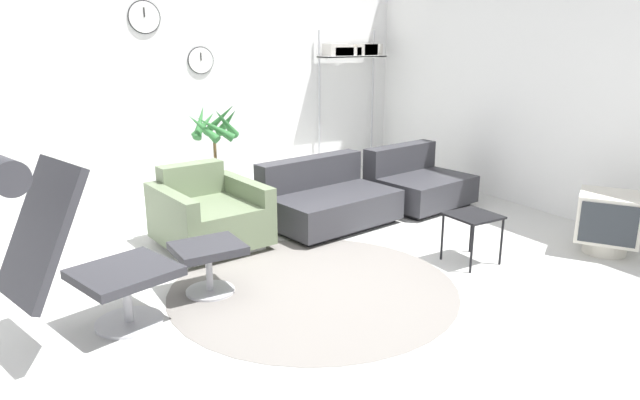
# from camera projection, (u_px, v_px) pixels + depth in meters

# --- Properties ---
(ground_plane) EXTENTS (12.00, 12.00, 0.00)m
(ground_plane) POSITION_uv_depth(u_px,v_px,m) (297.00, 277.00, 4.49)
(ground_plane) COLOR silver
(wall_back) EXTENTS (12.00, 0.09, 2.80)m
(wall_back) POSITION_uv_depth(u_px,v_px,m) (168.00, 75.00, 6.63)
(wall_back) COLOR white
(wall_back) RESTS_ON ground_plane
(wall_right) EXTENTS (0.06, 12.00, 2.80)m
(wall_right) POSITION_uv_depth(u_px,v_px,m) (574.00, 81.00, 5.69)
(wall_right) COLOR white
(wall_right) RESTS_ON ground_plane
(round_rug) EXTENTS (2.17, 2.17, 0.01)m
(round_rug) POSITION_uv_depth(u_px,v_px,m) (313.00, 288.00, 4.30)
(round_rug) COLOR slate
(round_rug) RESTS_ON ground_plane
(lounge_chair) EXTENTS (1.15, 0.79, 1.24)m
(lounge_chair) POSITION_uv_depth(u_px,v_px,m) (65.00, 238.00, 3.34)
(lounge_chair) COLOR #BCBCC1
(lounge_chair) RESTS_ON ground_plane
(ottoman) EXTENTS (0.49, 0.41, 0.38)m
(ottoman) POSITION_uv_depth(u_px,v_px,m) (208.00, 257.00, 4.16)
(ottoman) COLOR #BCBCC1
(ottoman) RESTS_ON ground_plane
(armchair_red) EXTENTS (0.93, 0.99, 0.70)m
(armchair_red) POSITION_uv_depth(u_px,v_px,m) (209.00, 217.00, 5.12)
(armchair_red) COLOR silver
(armchair_red) RESTS_ON ground_plane
(couch_low) EXTENTS (1.36, 1.02, 0.65)m
(couch_low) POSITION_uv_depth(u_px,v_px,m) (327.00, 202.00, 5.72)
(couch_low) COLOR black
(couch_low) RESTS_ON ground_plane
(couch_second) EXTENTS (1.11, 0.98, 0.65)m
(couch_second) POSITION_uv_depth(u_px,v_px,m) (417.00, 185.00, 6.38)
(couch_second) COLOR black
(couch_second) RESTS_ON ground_plane
(side_table) EXTENTS (0.38, 0.38, 0.42)m
(side_table) POSITION_uv_depth(u_px,v_px,m) (473.00, 220.00, 4.70)
(side_table) COLOR black
(side_table) RESTS_ON ground_plane
(crt_television) EXTENTS (0.67, 0.67, 0.54)m
(crt_television) POSITION_uv_depth(u_px,v_px,m) (608.00, 221.00, 4.93)
(crt_television) COLOR beige
(crt_television) RESTS_ON ground_plane
(potted_plant) EXTENTS (0.63, 0.62, 1.11)m
(potted_plant) POSITION_uv_depth(u_px,v_px,m) (215.00, 150.00, 6.50)
(potted_plant) COLOR #333338
(potted_plant) RESTS_ON ground_plane
(shelf_unit) EXTENTS (0.94, 0.28, 1.92)m
(shelf_unit) POSITION_uv_depth(u_px,v_px,m) (352.00, 54.00, 7.62)
(shelf_unit) COLOR #BCBCC1
(shelf_unit) RESTS_ON ground_plane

